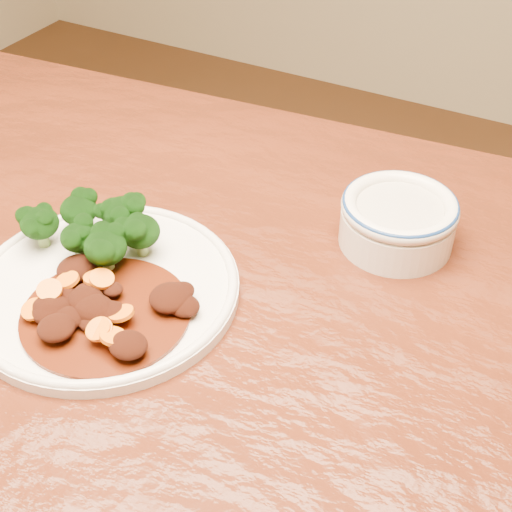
% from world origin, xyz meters
% --- Properties ---
extents(dining_table, '(1.57, 1.02, 0.75)m').
position_xyz_m(dining_table, '(0.00, 0.00, 0.67)').
color(dining_table, '#4F1E0D').
rests_on(dining_table, ground).
extents(dinner_plate, '(0.29, 0.29, 0.02)m').
position_xyz_m(dinner_plate, '(-0.06, -0.02, 0.76)').
color(dinner_plate, white).
rests_on(dinner_plate, dining_table).
extents(broccoli_florets, '(0.16, 0.11, 0.05)m').
position_xyz_m(broccoli_florets, '(-0.10, 0.03, 0.79)').
color(broccoli_florets, '#7A9E51').
rests_on(broccoli_florets, dinner_plate).
extents(mince_stew, '(0.18, 0.18, 0.03)m').
position_xyz_m(mince_stew, '(-0.03, -0.06, 0.77)').
color(mince_stew, '#4B1908').
rests_on(mince_stew, dinner_plate).
extents(dip_bowl, '(0.14, 0.14, 0.06)m').
position_xyz_m(dip_bowl, '(0.19, 0.22, 0.78)').
color(dip_bowl, white).
rests_on(dip_bowl, dining_table).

